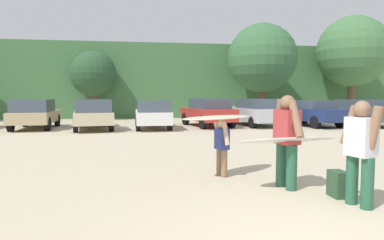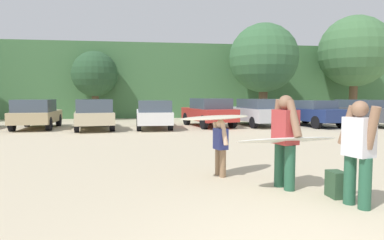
{
  "view_description": "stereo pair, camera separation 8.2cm",
  "coord_description": "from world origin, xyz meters",
  "px_view_note": "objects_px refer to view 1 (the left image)",
  "views": [
    {
      "loc": [
        -1.88,
        -3.32,
        1.75
      ],
      "look_at": [
        -0.19,
        7.91,
        0.91
      ],
      "focal_mm": 31.99,
      "sensor_mm": 36.0,
      "label": 1
    },
    {
      "loc": [
        -1.8,
        -3.33,
        1.75
      ],
      "look_at": [
        -0.19,
        7.91,
        0.91
      ],
      "focal_mm": 31.99,
      "sensor_mm": 36.0,
      "label": 2
    }
  ],
  "objects_px": {
    "parked_car_navy": "(310,112)",
    "parked_car_tan": "(35,113)",
    "person_adult": "(287,136)",
    "surfboard_white": "(289,140)",
    "parked_car_white": "(153,113)",
    "parked_car_red": "(208,112)",
    "surfboard_cream": "(218,117)",
    "backpack_dropped": "(338,184)",
    "parked_car_silver": "(255,112)",
    "person_companion": "(361,147)",
    "parked_car_dark_gray": "(360,112)",
    "person_child": "(222,144)",
    "parked_car_champagne": "(93,114)"
  },
  "relations": [
    {
      "from": "parked_car_white",
      "to": "parked_car_red",
      "type": "bearing_deg",
      "value": -79.34
    },
    {
      "from": "parked_car_navy",
      "to": "person_child",
      "type": "height_order",
      "value": "parked_car_navy"
    },
    {
      "from": "parked_car_silver",
      "to": "person_companion",
      "type": "distance_m",
      "value": 14.11
    },
    {
      "from": "parked_car_silver",
      "to": "backpack_dropped",
      "type": "xyz_separation_m",
      "value": [
        -3.1,
        -13.28,
        -0.59
      ]
    },
    {
      "from": "parked_car_tan",
      "to": "parked_car_white",
      "type": "height_order",
      "value": "parked_car_tan"
    },
    {
      "from": "parked_car_red",
      "to": "person_companion",
      "type": "bearing_deg",
      "value": 166.58
    },
    {
      "from": "parked_car_champagne",
      "to": "surfboard_cream",
      "type": "xyz_separation_m",
      "value": [
        4.03,
        -10.74,
        0.47
      ]
    },
    {
      "from": "person_child",
      "to": "backpack_dropped",
      "type": "height_order",
      "value": "person_child"
    },
    {
      "from": "parked_car_red",
      "to": "parked_car_tan",
      "type": "bearing_deg",
      "value": 77.73
    },
    {
      "from": "parked_car_navy",
      "to": "parked_car_tan",
      "type": "bearing_deg",
      "value": 76.71
    },
    {
      "from": "parked_car_white",
      "to": "parked_car_red",
      "type": "relative_size",
      "value": 1.03
    },
    {
      "from": "parked_car_navy",
      "to": "parked_car_dark_gray",
      "type": "distance_m",
      "value": 3.04
    },
    {
      "from": "parked_car_champagne",
      "to": "person_companion",
      "type": "height_order",
      "value": "person_companion"
    },
    {
      "from": "person_companion",
      "to": "parked_car_silver",
      "type": "bearing_deg",
      "value": -117.44
    },
    {
      "from": "parked_car_red",
      "to": "surfboard_cream",
      "type": "relative_size",
      "value": 2.26
    },
    {
      "from": "surfboard_cream",
      "to": "parked_car_navy",
      "type": "bearing_deg",
      "value": -157.37
    },
    {
      "from": "parked_car_dark_gray",
      "to": "parked_car_white",
      "type": "bearing_deg",
      "value": 80.48
    },
    {
      "from": "parked_car_dark_gray",
      "to": "surfboard_white",
      "type": "relative_size",
      "value": 2.42
    },
    {
      "from": "parked_car_silver",
      "to": "person_child",
      "type": "xyz_separation_m",
      "value": [
        -4.72,
        -11.5,
        -0.12
      ]
    },
    {
      "from": "parked_car_navy",
      "to": "person_adult",
      "type": "relative_size",
      "value": 2.71
    },
    {
      "from": "parked_car_red",
      "to": "backpack_dropped",
      "type": "distance_m",
      "value": 13.23
    },
    {
      "from": "parked_car_champagne",
      "to": "surfboard_white",
      "type": "distance_m",
      "value": 12.96
    },
    {
      "from": "person_adult",
      "to": "surfboard_white",
      "type": "height_order",
      "value": "person_adult"
    },
    {
      "from": "parked_car_dark_gray",
      "to": "person_adult",
      "type": "height_order",
      "value": "person_adult"
    },
    {
      "from": "surfboard_cream",
      "to": "parked_car_white",
      "type": "bearing_deg",
      "value": -116.54
    },
    {
      "from": "parked_car_silver",
      "to": "person_companion",
      "type": "relative_size",
      "value": 2.87
    },
    {
      "from": "surfboard_cream",
      "to": "backpack_dropped",
      "type": "xyz_separation_m",
      "value": [
        1.71,
        -1.76,
        -1.05
      ]
    },
    {
      "from": "person_adult",
      "to": "parked_car_white",
      "type": "bearing_deg",
      "value": -95.03
    },
    {
      "from": "parked_car_tan",
      "to": "parked_car_dark_gray",
      "type": "xyz_separation_m",
      "value": [
        17.9,
        -0.51,
        -0.01
      ]
    },
    {
      "from": "parked_car_tan",
      "to": "person_child",
      "type": "height_order",
      "value": "parked_car_tan"
    },
    {
      "from": "parked_car_white",
      "to": "person_adult",
      "type": "relative_size",
      "value": 2.57
    },
    {
      "from": "person_adult",
      "to": "surfboard_white",
      "type": "relative_size",
      "value": 0.85
    },
    {
      "from": "parked_car_white",
      "to": "surfboard_white",
      "type": "distance_m",
      "value": 12.16
    },
    {
      "from": "parked_car_red",
      "to": "backpack_dropped",
      "type": "bearing_deg",
      "value": 166.33
    },
    {
      "from": "parked_car_silver",
      "to": "person_companion",
      "type": "xyz_separation_m",
      "value": [
        -3.06,
        -13.78,
        0.13
      ]
    },
    {
      "from": "parked_car_champagne",
      "to": "person_companion",
      "type": "relative_size",
      "value": 2.83
    },
    {
      "from": "parked_car_navy",
      "to": "person_adult",
      "type": "height_order",
      "value": "person_adult"
    },
    {
      "from": "parked_car_champagne",
      "to": "backpack_dropped",
      "type": "height_order",
      "value": "parked_car_champagne"
    },
    {
      "from": "parked_car_silver",
      "to": "parked_car_tan",
      "type": "bearing_deg",
      "value": 81.27
    },
    {
      "from": "surfboard_cream",
      "to": "parked_car_dark_gray",
      "type": "bearing_deg",
      "value": -166.73
    },
    {
      "from": "person_child",
      "to": "parked_car_dark_gray",
      "type": "bearing_deg",
      "value": -149.56
    },
    {
      "from": "parked_car_white",
      "to": "surfboard_cream",
      "type": "bearing_deg",
      "value": -175.88
    },
    {
      "from": "parked_car_white",
      "to": "parked_car_navy",
      "type": "distance_m",
      "value": 8.87
    },
    {
      "from": "parked_car_white",
      "to": "person_child",
      "type": "distance_m",
      "value": 10.84
    },
    {
      "from": "person_companion",
      "to": "backpack_dropped",
      "type": "bearing_deg",
      "value": -99.53
    },
    {
      "from": "parked_car_white",
      "to": "parked_car_dark_gray",
      "type": "bearing_deg",
      "value": -90.52
    },
    {
      "from": "backpack_dropped",
      "to": "person_child",
      "type": "bearing_deg",
      "value": 132.21
    },
    {
      "from": "person_companion",
      "to": "surfboard_cream",
      "type": "xyz_separation_m",
      "value": [
        -1.75,
        2.26,
        0.33
      ]
    },
    {
      "from": "parked_car_red",
      "to": "backpack_dropped",
      "type": "relative_size",
      "value": 9.66
    },
    {
      "from": "person_child",
      "to": "surfboard_white",
      "type": "xyz_separation_m",
      "value": [
        0.98,
        -1.2,
        0.23
      ]
    }
  ]
}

